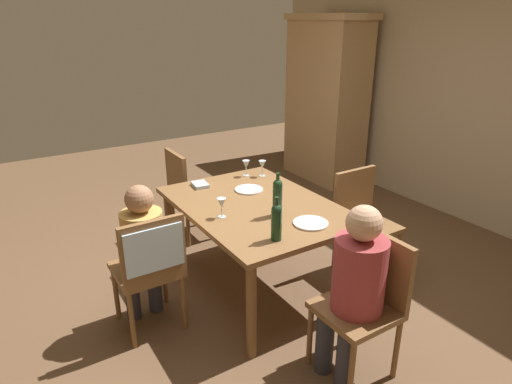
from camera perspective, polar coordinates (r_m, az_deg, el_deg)
ground_plane at (r=3.86m, az=0.00°, el=-11.93°), size 10.00×10.00×0.00m
rear_room_partition at (r=5.29m, az=26.55°, el=10.84°), size 6.40×0.12×2.70m
armoire_cabinet at (r=6.18m, az=8.99°, el=11.66°), size 1.18×0.62×2.18m
dining_table at (r=3.54m, az=0.00°, el=-2.81°), size 1.53×1.09×0.76m
chair_near at (r=3.12m, az=-13.38°, el=-8.54°), size 0.46×0.44×0.92m
chair_right_end at (r=2.88m, az=14.08°, el=-12.82°), size 0.44×0.44×0.92m
chair_far_right at (r=3.95m, az=13.44°, el=-2.91°), size 0.44×0.44×0.92m
chair_left_end at (r=4.49m, az=-8.75°, el=0.46°), size 0.44×0.44×0.92m
person_woman_host at (r=3.23m, az=-14.34°, el=-6.70°), size 0.33×0.29×1.10m
person_man_bearded at (r=2.74m, az=12.64°, el=-11.34°), size 0.32×0.36×1.16m
wine_bottle_tall_green at (r=2.89m, az=2.65°, el=-3.73°), size 0.07×0.07×0.30m
wine_bottle_dark_red at (r=3.24m, az=2.78°, el=-0.57°), size 0.07×0.07×0.33m
wine_glass_near_left at (r=4.08m, az=0.82°, el=3.48°), size 0.07×0.07×0.15m
wine_glass_centre at (r=3.24m, az=-4.45°, el=-1.52°), size 0.07×0.07×0.15m
wine_glass_near_right at (r=4.09m, az=-1.28°, el=3.51°), size 0.07×0.07×0.15m
dinner_plate_host at (r=3.19m, az=7.04°, el=-3.99°), size 0.25×0.25×0.01m
dinner_plate_guest_left at (r=3.77m, az=-0.92°, el=0.32°), size 0.24×0.24×0.01m
folded_napkin at (r=3.89m, az=-7.21°, el=0.94°), size 0.17×0.14×0.03m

